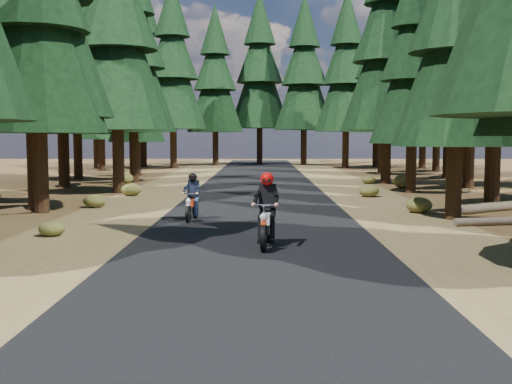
% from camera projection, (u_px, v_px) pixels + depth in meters
% --- Properties ---
extents(ground, '(120.00, 120.00, 0.00)m').
position_uv_depth(ground, '(256.00, 243.00, 15.36)').
color(ground, '#4A351A').
rests_on(ground, ground).
extents(road, '(6.00, 100.00, 0.01)m').
position_uv_depth(road, '(257.00, 217.00, 20.34)').
color(road, black).
rests_on(road, ground).
extents(shoulder_l, '(3.20, 100.00, 0.01)m').
position_uv_depth(shoulder_l, '(112.00, 217.00, 20.38)').
color(shoulder_l, brown).
rests_on(shoulder_l, ground).
extents(shoulder_r, '(3.20, 100.00, 0.01)m').
position_uv_depth(shoulder_r, '(402.00, 217.00, 20.31)').
color(shoulder_r, brown).
rests_on(shoulder_r, ground).
extents(pine_forest, '(34.59, 55.08, 16.32)m').
position_uv_depth(pine_forest, '(258.00, 41.00, 35.66)').
color(pine_forest, black).
rests_on(pine_forest, ground).
extents(log_near, '(5.48, 3.61, 0.32)m').
position_uv_depth(log_near, '(511.00, 205.00, 22.31)').
color(log_near, '#4C4233').
rests_on(log_near, ground).
extents(understory_shrubs, '(15.61, 28.62, 0.69)m').
position_uv_depth(understory_shrubs, '(265.00, 194.00, 25.36)').
color(understory_shrubs, '#474C1E').
rests_on(understory_shrubs, ground).
extents(rider_lead, '(0.77, 1.97, 1.71)m').
position_uv_depth(rider_lead, '(266.00, 223.00, 14.69)').
color(rider_lead, silver).
rests_on(rider_lead, road).
extents(rider_follow, '(0.64, 1.65, 1.44)m').
position_uv_depth(rider_follow, '(192.00, 205.00, 19.36)').
color(rider_follow, '#99270A').
rests_on(rider_follow, road).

